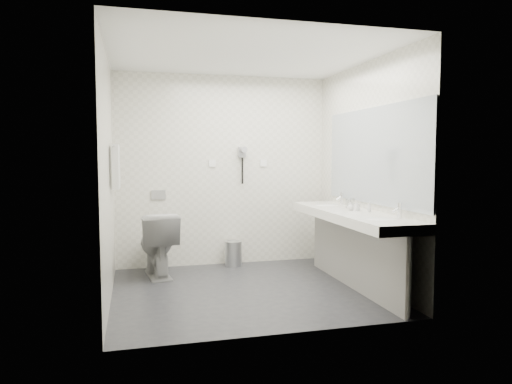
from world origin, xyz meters
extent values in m
plane|color=#28292E|center=(0.00, 0.00, 0.00)|extent=(2.80, 2.80, 0.00)
plane|color=white|center=(0.00, 0.00, 2.50)|extent=(2.80, 2.80, 0.00)
plane|color=white|center=(0.00, 1.30, 1.25)|extent=(2.80, 0.00, 2.80)
plane|color=white|center=(0.00, -1.30, 1.25)|extent=(2.80, 0.00, 2.80)
plane|color=white|center=(-1.40, 0.00, 1.25)|extent=(0.00, 2.60, 2.60)
plane|color=white|center=(1.40, 0.00, 1.25)|extent=(0.00, 2.60, 2.60)
cube|color=white|center=(1.12, -0.20, 0.80)|extent=(0.55, 2.20, 0.10)
cube|color=gray|center=(1.15, -0.20, 0.38)|extent=(0.03, 2.15, 0.75)
cylinder|color=silver|center=(1.18, -1.24, 0.38)|extent=(0.06, 0.06, 0.75)
cylinder|color=silver|center=(1.18, 0.84, 0.38)|extent=(0.06, 0.06, 0.75)
cube|color=#B2BCC6|center=(1.39, -0.20, 1.45)|extent=(0.02, 2.20, 1.05)
ellipsoid|color=white|center=(1.12, -0.85, 0.83)|extent=(0.40, 0.31, 0.05)
ellipsoid|color=white|center=(1.12, 0.45, 0.83)|extent=(0.40, 0.31, 0.05)
cylinder|color=silver|center=(1.32, -0.85, 0.92)|extent=(0.04, 0.04, 0.15)
cylinder|color=silver|center=(1.32, 0.45, 0.92)|extent=(0.04, 0.04, 0.15)
imported|color=silver|center=(1.19, -0.20, 0.90)|extent=(0.06, 0.06, 0.11)
imported|color=silver|center=(1.16, -0.13, 0.89)|extent=(0.09, 0.09, 0.09)
imported|color=silver|center=(1.27, -0.34, 0.91)|extent=(0.05, 0.05, 0.11)
cylinder|color=silver|center=(1.23, 0.09, 0.90)|extent=(0.07, 0.07, 0.10)
cylinder|color=silver|center=(1.27, 0.08, 0.91)|extent=(0.08, 0.08, 0.11)
imported|color=white|center=(-0.90, 0.86, 0.39)|extent=(0.52, 0.81, 0.78)
cube|color=#B2B5BA|center=(-0.85, 1.29, 0.95)|extent=(0.18, 0.02, 0.12)
cylinder|color=#B2B5BA|center=(0.10, 1.13, 0.16)|extent=(0.23, 0.23, 0.31)
cylinder|color=#B2B5BA|center=(0.10, 1.13, 0.32)|extent=(0.22, 0.22, 0.02)
cylinder|color=silver|center=(-1.35, 0.55, 1.55)|extent=(0.02, 0.62, 0.02)
cube|color=white|center=(-1.34, 0.41, 1.33)|extent=(0.07, 0.24, 0.48)
cube|color=white|center=(-1.34, 0.69, 1.33)|extent=(0.07, 0.24, 0.48)
cube|color=#9C9DA1|center=(0.25, 1.27, 1.50)|extent=(0.10, 0.04, 0.14)
cylinder|color=#9C9DA1|center=(0.25, 1.20, 1.53)|extent=(0.08, 0.14, 0.08)
cylinder|color=black|center=(0.25, 1.26, 1.25)|extent=(0.02, 0.02, 0.35)
cube|color=white|center=(-0.15, 1.29, 1.35)|extent=(0.09, 0.02, 0.09)
cube|color=white|center=(0.55, 1.29, 1.35)|extent=(0.09, 0.02, 0.09)
camera|label=1|loc=(-1.15, -4.86, 1.45)|focal=33.08mm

